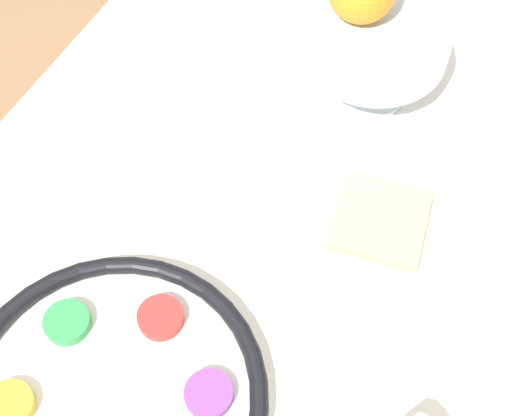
% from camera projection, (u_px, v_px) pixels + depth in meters
% --- Properties ---
extents(dining_table, '(1.46, 0.81, 0.71)m').
position_uv_depth(dining_table, '(232.00, 415.00, 1.10)').
color(dining_table, white).
rests_on(dining_table, ground_plane).
extents(seder_plate, '(0.33, 0.33, 0.03)m').
position_uv_depth(seder_plate, '(110.00, 400.00, 0.74)').
color(seder_plate, white).
rests_on(seder_plate, dining_table).
extents(fruit_stand, '(0.19, 0.19, 0.10)m').
position_uv_depth(fruit_stand, '(373.00, 48.00, 0.92)').
color(fruit_stand, silver).
rests_on(fruit_stand, dining_table).
extents(bread_plate, '(0.17, 0.17, 0.02)m').
position_uv_depth(bread_plate, '(379.00, 223.00, 0.86)').
color(bread_plate, beige).
rests_on(bread_plate, dining_table).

